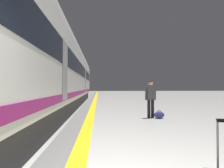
{
  "coord_description": "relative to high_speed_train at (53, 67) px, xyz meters",
  "views": [
    {
      "loc": [
        -0.34,
        -1.49,
        1.35
      ],
      "look_at": [
        0.25,
        6.7,
        1.48
      ],
      "focal_mm": 29.65,
      "sensor_mm": 36.0,
      "label": 1
    }
  ],
  "objects": [
    {
      "name": "tactile_edge_band",
      "position": [
        1.84,
        0.59,
        -2.5
      ],
      "size": [
        0.75,
        80.0,
        0.01
      ],
      "primitive_type": "cube",
      "color": "slate",
      "rests_on": "ground"
    },
    {
      "name": "high_speed_train",
      "position": [
        0.0,
        0.0,
        0.0
      ],
      "size": [
        2.94,
        28.79,
        4.97
      ],
      "color": "#38383D",
      "rests_on": "ground"
    },
    {
      "name": "passenger_near",
      "position": [
        4.89,
        -2.97,
        -1.55
      ],
      "size": [
        0.5,
        0.24,
        1.63
      ],
      "color": "black",
      "rests_on": "ground"
    },
    {
      "name": "safety_line_strip",
      "position": [
        2.24,
        0.59,
        -2.5
      ],
      "size": [
        0.36,
        80.0,
        0.01
      ],
      "primitive_type": "cube",
      "color": "yellow",
      "rests_on": "ground"
    },
    {
      "name": "duffel_bag_near",
      "position": [
        5.21,
        -3.14,
        -2.35
      ],
      "size": [
        0.44,
        0.26,
        0.36
      ],
      "color": "navy",
      "rests_on": "ground"
    }
  ]
}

